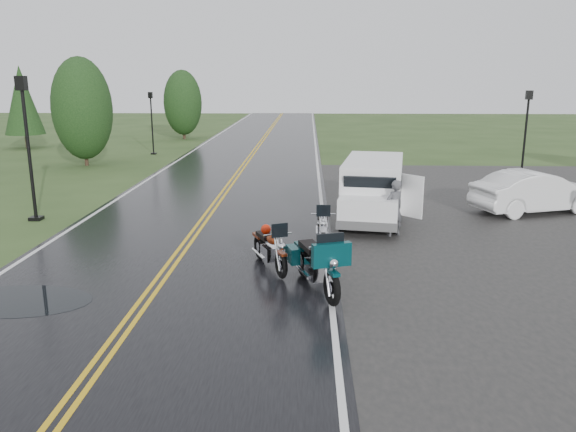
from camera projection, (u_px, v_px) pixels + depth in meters
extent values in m
plane|color=#2D471E|center=(162.00, 279.00, 12.78)|extent=(120.00, 120.00, 0.00)
cube|color=black|center=(225.00, 191.00, 22.47)|extent=(8.00, 100.00, 0.04)
cube|color=black|center=(558.00, 226.00, 17.24)|extent=(14.00, 24.00, 0.03)
imported|color=#4C4D51|center=(394.00, 209.00, 15.95)|extent=(0.71, 0.65, 1.62)
imported|color=silver|center=(535.00, 193.00, 18.77)|extent=(4.52, 2.76, 1.41)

